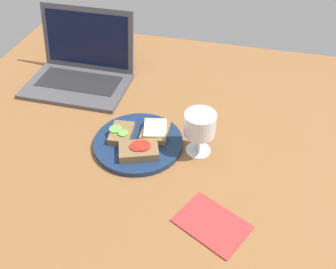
% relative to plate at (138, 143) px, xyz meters
% --- Properties ---
extents(wooden_table, '(1.40, 1.40, 0.03)m').
position_rel_plate_xyz_m(wooden_table, '(0.04, -0.03, -0.02)').
color(wooden_table, brown).
rests_on(wooden_table, ground).
extents(plate, '(0.25, 0.25, 0.02)m').
position_rel_plate_xyz_m(plate, '(0.00, 0.00, 0.00)').
color(plate, navy).
rests_on(plate, wooden_table).
extents(sandwich_with_cheese, '(0.08, 0.10, 0.03)m').
position_rel_plate_xyz_m(sandwich_with_cheese, '(0.03, 0.04, 0.02)').
color(sandwich_with_cheese, brown).
rests_on(sandwich_with_cheese, plate).
extents(sandwich_with_cucumber, '(0.07, 0.10, 0.02)m').
position_rel_plate_xyz_m(sandwich_with_cucumber, '(-0.05, 0.01, 0.02)').
color(sandwich_with_cucumber, brown).
rests_on(sandwich_with_cucumber, plate).
extents(sandwich_with_tomato, '(0.12, 0.10, 0.03)m').
position_rel_plate_xyz_m(sandwich_with_tomato, '(0.02, -0.05, 0.02)').
color(sandwich_with_tomato, brown).
rests_on(sandwich_with_tomato, plate).
extents(wine_glass, '(0.09, 0.09, 0.13)m').
position_rel_plate_xyz_m(wine_glass, '(0.17, 0.02, 0.08)').
color(wine_glass, white).
rests_on(wine_glass, wooden_table).
extents(laptop, '(0.34, 0.27, 0.23)m').
position_rel_plate_xyz_m(laptop, '(-0.29, 0.28, 0.04)').
color(laptop, '#4C4C51').
rests_on(laptop, wooden_table).
extents(napkin, '(0.19, 0.17, 0.00)m').
position_rel_plate_xyz_m(napkin, '(0.25, -0.22, -0.01)').
color(napkin, '#B23333').
rests_on(napkin, wooden_table).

